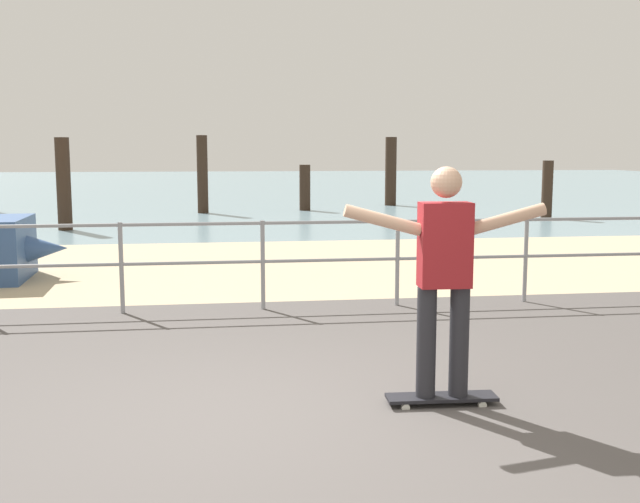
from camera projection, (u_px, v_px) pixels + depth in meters
ground_plane at (280, 488)px, 4.12m from camera, size 24.00×10.00×0.04m
beach_strip at (238, 266)px, 11.97m from camera, size 24.00×6.00×0.04m
sea_surface at (223, 185)px, 39.46m from camera, size 72.00×50.00×0.04m
railing_fence at (121, 254)px, 8.35m from camera, size 12.72×0.05×1.05m
skateboard at (441, 398)px, 5.42m from camera, size 0.81×0.24×0.08m
skateboarder at (444, 268)px, 5.29m from camera, size 1.45×0.22×1.65m
groyne_post_1 at (64, 184)px, 17.06m from camera, size 0.32×0.32×2.13m
groyne_post_2 at (202, 175)px, 21.69m from camera, size 0.31×0.31×2.27m
groyne_post_3 at (305, 188)px, 22.69m from camera, size 0.33×0.33×1.40m
groyne_post_4 at (391, 172)px, 24.70m from camera, size 0.37×0.37×2.27m
groyne_post_5 at (547, 190)px, 20.00m from camera, size 0.29×0.29×1.57m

